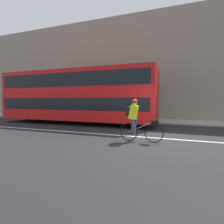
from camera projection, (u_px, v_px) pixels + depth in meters
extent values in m
plane|color=#232326|center=(152.00, 139.00, 7.21)|extent=(80.00, 80.00, 0.00)
cube|color=silver|center=(152.00, 138.00, 7.44)|extent=(50.00, 0.14, 0.01)
cube|color=#A8A399|center=(162.00, 121.00, 12.65)|extent=(60.00, 2.22, 0.12)
cube|color=gray|center=(164.00, 65.00, 13.54)|extent=(60.00, 0.30, 8.55)
cylinder|color=black|center=(123.00, 118.00, 10.77)|extent=(1.04, 0.30, 1.04)
cylinder|color=black|center=(38.00, 115.00, 13.03)|extent=(1.04, 0.30, 1.04)
cube|color=red|center=(76.00, 106.00, 11.86)|extent=(10.71, 2.41, 1.71)
cube|color=black|center=(76.00, 103.00, 11.84)|extent=(10.28, 2.43, 0.75)
cube|color=red|center=(76.00, 83.00, 11.74)|extent=(10.71, 2.32, 1.52)
cube|color=black|center=(76.00, 81.00, 11.74)|extent=(10.28, 2.34, 0.85)
torus|color=black|center=(154.00, 133.00, 6.57)|extent=(0.71, 0.04, 0.71)
torus|color=black|center=(129.00, 132.00, 6.90)|extent=(0.71, 0.04, 0.71)
cylinder|color=slate|center=(141.00, 127.00, 6.71)|extent=(0.98, 0.03, 0.48)
cylinder|color=slate|center=(132.00, 126.00, 6.84)|extent=(0.03, 0.03, 0.52)
cube|color=black|center=(155.00, 123.00, 6.53)|extent=(0.26, 0.16, 0.22)
cube|color=#D8EA19|center=(134.00, 112.00, 6.78)|extent=(0.37, 0.32, 0.58)
cube|color=black|center=(129.00, 111.00, 6.84)|extent=(0.21, 0.26, 0.38)
cylinder|color=#384C7A|center=(135.00, 127.00, 6.89)|extent=(0.22, 0.11, 0.63)
cylinder|color=#384C7A|center=(134.00, 127.00, 6.72)|extent=(0.20, 0.11, 0.63)
sphere|color=tan|center=(135.00, 103.00, 6.74)|extent=(0.19, 0.19, 0.19)
sphere|color=red|center=(135.00, 102.00, 6.74)|extent=(0.21, 0.21, 0.21)
cylinder|color=#515156|center=(122.00, 113.00, 13.53)|extent=(0.57, 0.57, 0.95)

